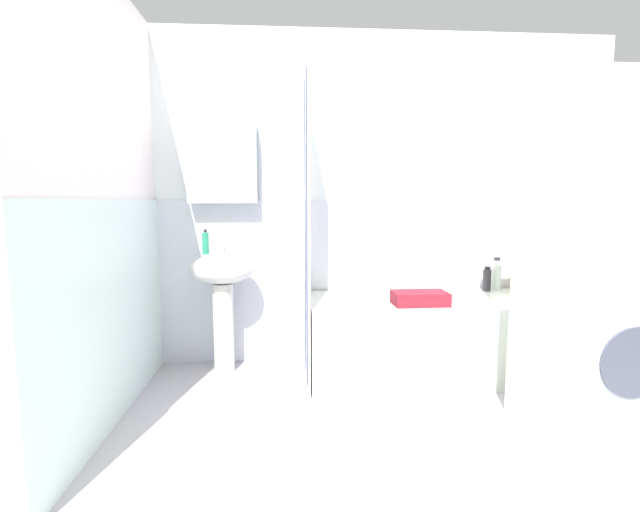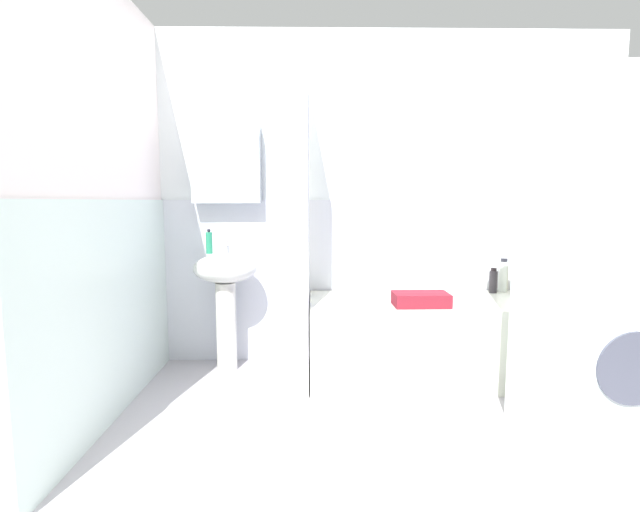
{
  "view_description": "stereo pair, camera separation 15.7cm",
  "coord_description": "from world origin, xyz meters",
  "px_view_note": "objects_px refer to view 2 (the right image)",
  "views": [
    {
      "loc": [
        -0.61,
        -2.14,
        1.19
      ],
      "look_at": [
        -0.4,
        0.77,
        0.84
      ],
      "focal_mm": 25.97,
      "sensor_mm": 36.0,
      "label": 1
    },
    {
      "loc": [
        -0.45,
        -2.15,
        1.19
      ],
      "look_at": [
        -0.4,
        0.77,
        0.84
      ],
      "focal_mm": 25.97,
      "sensor_mm": 36.0,
      "label": 2
    }
  ],
  "objects_px": {
    "soap_dispenser": "(209,242)",
    "toothbrush_cup": "(237,247)",
    "bathtub": "(431,339)",
    "towel_folded": "(421,299)",
    "shampoo_bottle": "(493,281)",
    "body_wash_bottle": "(503,276)",
    "sink": "(225,286)",
    "washer_dryer_stack": "(599,267)",
    "conditioner_bottle": "(521,281)"
  },
  "relations": [
    {
      "from": "towel_folded",
      "to": "washer_dryer_stack",
      "type": "bearing_deg",
      "value": -45.28
    },
    {
      "from": "toothbrush_cup",
      "to": "shampoo_bottle",
      "type": "relative_size",
      "value": 0.51
    },
    {
      "from": "soap_dispenser",
      "to": "toothbrush_cup",
      "type": "bearing_deg",
      "value": 8.85
    },
    {
      "from": "shampoo_bottle",
      "to": "towel_folded",
      "type": "relative_size",
      "value": 0.52
    },
    {
      "from": "body_wash_bottle",
      "to": "sink",
      "type": "bearing_deg",
      "value": -176.19
    },
    {
      "from": "shampoo_bottle",
      "to": "towel_folded",
      "type": "height_order",
      "value": "shampoo_bottle"
    },
    {
      "from": "bathtub",
      "to": "body_wash_bottle",
      "type": "distance_m",
      "value": 0.76
    },
    {
      "from": "sink",
      "to": "toothbrush_cup",
      "type": "distance_m",
      "value": 0.28
    },
    {
      "from": "washer_dryer_stack",
      "to": "towel_folded",
      "type": "bearing_deg",
      "value": 134.72
    },
    {
      "from": "soap_dispenser",
      "to": "towel_folded",
      "type": "bearing_deg",
      "value": -14.6
    },
    {
      "from": "sink",
      "to": "conditioner_bottle",
      "type": "bearing_deg",
      "value": 3.16
    },
    {
      "from": "sink",
      "to": "towel_folded",
      "type": "bearing_deg",
      "value": -14.03
    },
    {
      "from": "bathtub",
      "to": "washer_dryer_stack",
      "type": "height_order",
      "value": "washer_dryer_stack"
    },
    {
      "from": "toothbrush_cup",
      "to": "towel_folded",
      "type": "bearing_deg",
      "value": -17.94
    },
    {
      "from": "towel_folded",
      "to": "toothbrush_cup",
      "type": "bearing_deg",
      "value": 162.06
    },
    {
      "from": "body_wash_bottle",
      "to": "towel_folded",
      "type": "distance_m",
      "value": 0.85
    },
    {
      "from": "sink",
      "to": "body_wash_bottle",
      "type": "distance_m",
      "value": 2.01
    },
    {
      "from": "soap_dispenser",
      "to": "body_wash_bottle",
      "type": "height_order",
      "value": "soap_dispenser"
    },
    {
      "from": "soap_dispenser",
      "to": "toothbrush_cup",
      "type": "relative_size",
      "value": 1.89
    },
    {
      "from": "washer_dryer_stack",
      "to": "soap_dispenser",
      "type": "bearing_deg",
      "value": 153.17
    },
    {
      "from": "bathtub",
      "to": "sink",
      "type": "bearing_deg",
      "value": 173.84
    },
    {
      "from": "body_wash_bottle",
      "to": "towel_folded",
      "type": "bearing_deg",
      "value": -147.28
    },
    {
      "from": "bathtub",
      "to": "conditioner_bottle",
      "type": "bearing_deg",
      "value": 20.56
    },
    {
      "from": "body_wash_bottle",
      "to": "towel_folded",
      "type": "height_order",
      "value": "body_wash_bottle"
    },
    {
      "from": "toothbrush_cup",
      "to": "soap_dispenser",
      "type": "bearing_deg",
      "value": -171.15
    },
    {
      "from": "sink",
      "to": "bathtub",
      "type": "height_order",
      "value": "sink"
    },
    {
      "from": "conditioner_bottle",
      "to": "washer_dryer_stack",
      "type": "distance_m",
      "value": 1.17
    },
    {
      "from": "toothbrush_cup",
      "to": "washer_dryer_stack",
      "type": "height_order",
      "value": "washer_dryer_stack"
    },
    {
      "from": "sink",
      "to": "shampoo_bottle",
      "type": "distance_m",
      "value": 1.91
    },
    {
      "from": "towel_folded",
      "to": "sink",
      "type": "bearing_deg",
      "value": 165.97
    },
    {
      "from": "soap_dispenser",
      "to": "washer_dryer_stack",
      "type": "distance_m",
      "value": 2.34
    },
    {
      "from": "soap_dispenser",
      "to": "bathtub",
      "type": "xyz_separation_m",
      "value": [
        1.52,
        -0.2,
        -0.64
      ]
    },
    {
      "from": "washer_dryer_stack",
      "to": "conditioner_bottle",
      "type": "bearing_deg",
      "value": 82.39
    },
    {
      "from": "soap_dispenser",
      "to": "bathtub",
      "type": "bearing_deg",
      "value": -7.32
    },
    {
      "from": "sink",
      "to": "toothbrush_cup",
      "type": "bearing_deg",
      "value": 45.49
    },
    {
      "from": "bathtub",
      "to": "toothbrush_cup",
      "type": "bearing_deg",
      "value": 170.48
    },
    {
      "from": "soap_dispenser",
      "to": "shampoo_bottle",
      "type": "distance_m",
      "value": 2.05
    },
    {
      "from": "conditioner_bottle",
      "to": "towel_folded",
      "type": "xyz_separation_m",
      "value": [
        -0.84,
        -0.44,
        -0.04
      ]
    },
    {
      "from": "soap_dispenser",
      "to": "toothbrush_cup",
      "type": "distance_m",
      "value": 0.19
    },
    {
      "from": "body_wash_bottle",
      "to": "shampoo_bottle",
      "type": "xyz_separation_m",
      "value": [
        -0.09,
        -0.04,
        -0.03
      ]
    },
    {
      "from": "toothbrush_cup",
      "to": "sink",
      "type": "bearing_deg",
      "value": -134.51
    },
    {
      "from": "toothbrush_cup",
      "to": "bathtub",
      "type": "bearing_deg",
      "value": -9.52
    },
    {
      "from": "bathtub",
      "to": "towel_folded",
      "type": "distance_m",
      "value": 0.37
    },
    {
      "from": "soap_dispenser",
      "to": "conditioner_bottle",
      "type": "height_order",
      "value": "soap_dispenser"
    },
    {
      "from": "towel_folded",
      "to": "washer_dryer_stack",
      "type": "xyz_separation_m",
      "value": [
        0.68,
        -0.69,
        0.3
      ]
    },
    {
      "from": "shampoo_bottle",
      "to": "conditioner_bottle",
      "type": "bearing_deg",
      "value": 6.73
    },
    {
      "from": "body_wash_bottle",
      "to": "washer_dryer_stack",
      "type": "relative_size",
      "value": 0.14
    },
    {
      "from": "bathtub",
      "to": "towel_folded",
      "type": "relative_size",
      "value": 4.73
    },
    {
      "from": "conditioner_bottle",
      "to": "body_wash_bottle",
      "type": "relative_size",
      "value": 0.7
    },
    {
      "from": "bathtub",
      "to": "conditioner_bottle",
      "type": "height_order",
      "value": "conditioner_bottle"
    }
  ]
}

